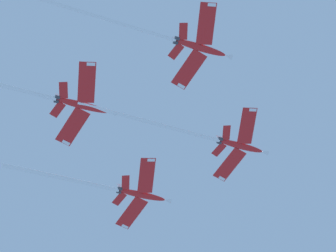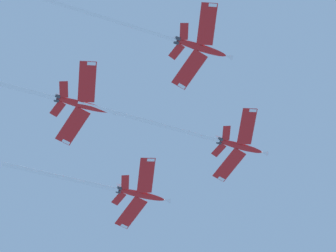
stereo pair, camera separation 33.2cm
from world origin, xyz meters
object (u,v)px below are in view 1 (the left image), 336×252
at_px(jet_left_wing, 113,189).
at_px(jet_slot, 48,97).
at_px(jet_lead, 208,137).
at_px(jet_right_wing, 174,40).

height_order(jet_left_wing, jet_slot, jet_left_wing).
bearing_deg(jet_lead, jet_right_wing, 53.20).
relative_size(jet_lead, jet_left_wing, 1.18).
distance_m(jet_left_wing, jet_slot, 27.91).
relative_size(jet_lead, jet_right_wing, 1.08).
bearing_deg(jet_right_wing, jet_slot, -40.85).
relative_size(jet_left_wing, jet_slot, 0.95).
bearing_deg(jet_left_wing, jet_slot, 45.00).
height_order(jet_lead, jet_slot, jet_lead).
bearing_deg(jet_lead, jet_left_wing, -45.50).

